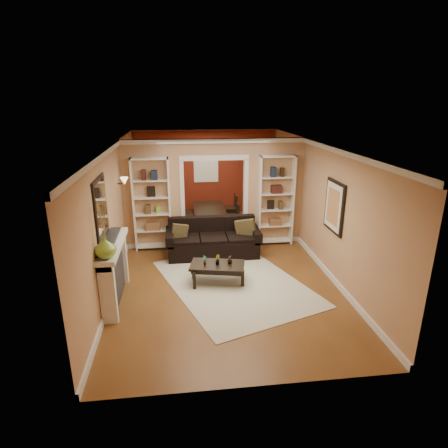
{
  "coord_description": "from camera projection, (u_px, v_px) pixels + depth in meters",
  "views": [
    {
      "loc": [
        -0.86,
        -7.92,
        3.61
      ],
      "look_at": [
        0.0,
        -0.8,
        1.2
      ],
      "focal_mm": 30.0,
      "sensor_mm": 36.0,
      "label": 1
    }
  ],
  "objects": [
    {
      "name": "bookshelf_left",
      "position": [
        152.0,
        205.0,
        9.13
      ],
      "size": [
        0.9,
        0.3,
        2.3
      ],
      "primitive_type": "cube",
      "color": "white",
      "rests_on": "floor"
    },
    {
      "name": "wall_sconce",
      "position": [
        122.0,
        182.0,
        8.39
      ],
      "size": [
        0.18,
        0.18,
        0.22
      ],
      "primitive_type": "cube",
      "color": "#FFE0A5",
      "rests_on": "wall_left"
    },
    {
      "name": "vase",
      "position": [
        105.0,
        247.0,
        6.02
      ],
      "size": [
        0.45,
        0.45,
        0.36
      ],
      "primitive_type": "imported",
      "rotation": [
        0.0,
        0.0,
        -0.35
      ],
      "color": "#85B53A",
      "rests_on": "fireplace"
    },
    {
      "name": "wall_back",
      "position": [
        206.0,
        173.0,
        12.04
      ],
      "size": [
        8.0,
        0.0,
        8.0
      ],
      "primitive_type": "plane",
      "rotation": [
        1.57,
        0.0,
        0.0
      ],
      "color": "tan",
      "rests_on": "ground"
    },
    {
      "name": "mirror",
      "position": [
        101.0,
        209.0,
        6.47
      ],
      "size": [
        0.03,
        0.95,
        1.1
      ],
      "primitive_type": "cube",
      "color": "silver",
      "rests_on": "wall_left"
    },
    {
      "name": "dining_table",
      "position": [
        210.0,
        217.0,
        11.03
      ],
      "size": [
        1.64,
        0.92,
        0.58
      ],
      "primitive_type": "imported",
      "rotation": [
        0.0,
        0.0,
        1.57
      ],
      "color": "black",
      "rests_on": "floor"
    },
    {
      "name": "partition_wall",
      "position": [
        214.0,
        193.0,
        9.4
      ],
      "size": [
        4.5,
        0.15,
        2.7
      ],
      "primitive_type": "cube",
      "color": "tan",
      "rests_on": "floor"
    },
    {
      "name": "dining_chair_sw",
      "position": [
        191.0,
        212.0,
        11.22
      ],
      "size": [
        0.46,
        0.46,
        0.77
      ],
      "primitive_type": "cube",
      "rotation": [
        0.0,
        0.0,
        1.8
      ],
      "color": "black",
      "rests_on": "floor"
    },
    {
      "name": "framed_art",
      "position": [
        334.0,
        207.0,
        7.52
      ],
      "size": [
        0.04,
        0.85,
        1.05
      ],
      "primitive_type": "cube",
      "color": "black",
      "rests_on": "wall_right"
    },
    {
      "name": "floor",
      "position": [
        220.0,
        262.0,
        8.71
      ],
      "size": [
        8.0,
        8.0,
        0.0
      ],
      "primitive_type": "plane",
      "color": "brown",
      "rests_on": "ground"
    },
    {
      "name": "wall_left",
      "position": [
        115.0,
        210.0,
        8.02
      ],
      "size": [
        0.0,
        8.0,
        8.0
      ],
      "primitive_type": "plane",
      "rotation": [
        1.57,
        0.0,
        1.57
      ],
      "color": "tan",
      "rests_on": "ground"
    },
    {
      "name": "plant_right",
      "position": [
        230.0,
        260.0,
        7.61
      ],
      "size": [
        0.1,
        0.1,
        0.18
      ],
      "primitive_type": "imported",
      "rotation": [
        0.0,
        0.0,
        4.7
      ],
      "color": "#336626",
      "rests_on": "coffee_table"
    },
    {
      "name": "plant_center",
      "position": [
        217.0,
        260.0,
        7.58
      ],
      "size": [
        0.1,
        0.12,
        0.2
      ],
      "primitive_type": "imported",
      "rotation": [
        0.0,
        0.0,
        1.7
      ],
      "color": "#336626",
      "rests_on": "coffee_table"
    },
    {
      "name": "dining_window",
      "position": [
        206.0,
        167.0,
        11.91
      ],
      "size": [
        0.78,
        0.03,
        0.98
      ],
      "primitive_type": "cube",
      "color": "#8CA5CC",
      "rests_on": "wall_back"
    },
    {
      "name": "dining_chair_ne",
      "position": [
        230.0,
        216.0,
        10.77
      ],
      "size": [
        0.44,
        0.44,
        0.8
      ],
      "primitive_type": "cube",
      "rotation": [
        0.0,
        0.0,
        -1.7
      ],
      "color": "black",
      "rests_on": "floor"
    },
    {
      "name": "ceiling",
      "position": [
        219.0,
        144.0,
        7.85
      ],
      "size": [
        8.0,
        8.0,
        0.0
      ],
      "primitive_type": "plane",
      "rotation": [
        3.14,
        0.0,
        0.0
      ],
      "color": "white",
      "rests_on": "ground"
    },
    {
      "name": "pillow_right",
      "position": [
        246.0,
        228.0,
        8.98
      ],
      "size": [
        0.48,
        0.3,
        0.47
      ],
      "primitive_type": "cube",
      "rotation": [
        0.0,
        0.0,
        -0.39
      ],
      "color": "brown",
      "rests_on": "sofa"
    },
    {
      "name": "plant_left",
      "position": [
        205.0,
        260.0,
        7.55
      ],
      "size": [
        0.13,
        0.13,
        0.21
      ],
      "primitive_type": "imported",
      "rotation": [
        0.0,
        0.0,
        0.82
      ],
      "color": "#336626",
      "rests_on": "coffee_table"
    },
    {
      "name": "wall_right",
      "position": [
        317.0,
        203.0,
        8.53
      ],
      "size": [
        0.0,
        8.0,
        8.0
      ],
      "primitive_type": "plane",
      "rotation": [
        1.57,
        0.0,
        -1.57
      ],
      "color": "tan",
      "rests_on": "ground"
    },
    {
      "name": "red_back_panel",
      "position": [
        206.0,
        174.0,
        12.02
      ],
      "size": [
        4.44,
        0.04,
        2.64
      ],
      "primitive_type": "cube",
      "color": "maroon",
      "rests_on": "floor"
    },
    {
      "name": "chandelier",
      "position": [
        209.0,
        158.0,
        10.6
      ],
      "size": [
        0.5,
        0.5,
        0.3
      ],
      "primitive_type": "cube",
      "color": "#352818",
      "rests_on": "ceiling"
    },
    {
      "name": "fireplace",
      "position": [
        116.0,
        272.0,
        6.87
      ],
      "size": [
        0.32,
        1.7,
        1.16
      ],
      "primitive_type": "cube",
      "color": "white",
      "rests_on": "floor"
    },
    {
      "name": "bookshelf_right",
      "position": [
        276.0,
        201.0,
        9.49
      ],
      "size": [
        0.9,
        0.3,
        2.3
      ],
      "primitive_type": "cube",
      "color": "white",
      "rests_on": "floor"
    },
    {
      "name": "coffee_table",
      "position": [
        217.0,
        273.0,
        7.67
      ],
      "size": [
        1.19,
        0.81,
        0.41
      ],
      "primitive_type": "cube",
      "rotation": [
        0.0,
        0.0,
        -0.21
      ],
      "color": "black",
      "rests_on": "floor"
    },
    {
      "name": "dining_chair_se",
      "position": [
        228.0,
        208.0,
        11.32
      ],
      "size": [
        0.6,
        0.6,
        0.91
      ],
      "primitive_type": "cube",
      "rotation": [
        0.0,
        0.0,
        -1.99
      ],
      "color": "black",
      "rests_on": "floor"
    },
    {
      "name": "area_rug",
      "position": [
        234.0,
        282.0,
        7.73
      ],
      "size": [
        3.45,
        4.04,
        0.01
      ],
      "primitive_type": "cube",
      "rotation": [
        0.0,
        0.0,
        0.34
      ],
      "color": "beige",
      "rests_on": "floor"
    },
    {
      "name": "dining_chair_nw",
      "position": [
        192.0,
        216.0,
        10.63
      ],
      "size": [
        0.44,
        0.44,
        0.88
      ],
      "primitive_type": "cube",
      "rotation": [
        0.0,
        0.0,
        1.54
      ],
      "color": "black",
      "rests_on": "floor"
    },
    {
      "name": "pillow_left",
      "position": [
        180.0,
        233.0,
        8.81
      ],
      "size": [
        0.39,
        0.18,
        0.37
      ],
      "primitive_type": "cube",
      "rotation": [
        0.0,
        0.0,
        0.21
      ],
      "color": "brown",
      "rests_on": "sofa"
    },
    {
      "name": "sofa",
      "position": [
        213.0,
        238.0,
        8.98
      ],
      "size": [
        2.24,
        0.97,
        0.87
      ],
      "primitive_type": "cube",
      "color": "black",
      "rests_on": "floor"
    },
    {
      "name": "wall_front",
      "position": [
        256.0,
        296.0,
        4.51
      ],
      "size": [
        8.0,
        0.0,
        8.0
      ],
      "primitive_type": "plane",
      "rotation": [
        -1.57,
        0.0,
        0.0
      ],
      "color": "tan",
      "rests_on": "ground"
    }
  ]
}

